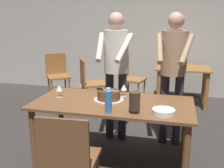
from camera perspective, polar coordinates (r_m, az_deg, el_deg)
The scene contains 17 objects.
ground_plane at distance 3.20m, azimuth 0.13°, elevation -16.78°, with size 14.00×14.00×0.00m, color #383330.
back_wall at distance 5.77m, azimuth 7.63°, elevation 11.27°, with size 10.00×0.12×2.70m, color #BCB7AD.
main_dining_table at distance 2.92m, azimuth 0.14°, elevation -5.90°, with size 1.75×0.85×0.75m.
cake_on_platter at distance 2.93m, azimuth -0.71°, elevation -2.58°, with size 0.34×0.34×0.11m.
cake_knife at distance 2.94m, azimuth -1.97°, elevation -1.20°, with size 0.27×0.08×0.02m.
plate_stack at distance 2.57m, azimuth 11.20°, elevation -5.94°, with size 0.22×0.22×0.05m.
wine_glass_near at distance 3.07m, azimuth 2.61°, elevation -0.81°, with size 0.08×0.08×0.14m.
wine_glass_far at distance 3.09m, azimuth -11.49°, elevation -0.97°, with size 0.08×0.08×0.14m.
water_bottle at distance 2.54m, azimuth -0.81°, elevation -3.80°, with size 0.07×0.07×0.25m.
hurricane_lamp at distance 2.55m, azimuth 4.97°, elevation -3.98°, with size 0.11×0.11×0.21m.
person_cutting_cake at distance 3.43m, azimuth 0.85°, elevation 4.65°, with size 0.47×0.56×1.72m.
person_standing_beside at distance 3.37m, azimuth 13.28°, elevation 4.09°, with size 0.47×0.56×1.72m.
chair_near_side at distance 2.35m, azimuth -9.40°, elevation -15.57°, with size 0.47×0.47×0.90m.
background_table at distance 5.14m, azimuth 15.18°, elevation 1.80°, with size 1.00×0.70×0.74m.
background_chair_0 at distance 5.31m, azimuth 3.89°, elevation 1.72°, with size 0.52×0.52×0.90m.
background_chair_1 at distance 5.69m, azimuth -11.83°, elevation 2.32°, with size 0.62×0.62×0.90m.
background_chair_2 at distance 4.92m, azimuth -4.91°, elevation 0.67°, with size 0.60×0.60×0.90m.
Camera 1 is at (0.66, -2.66, 1.66)m, focal length 41.80 mm.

